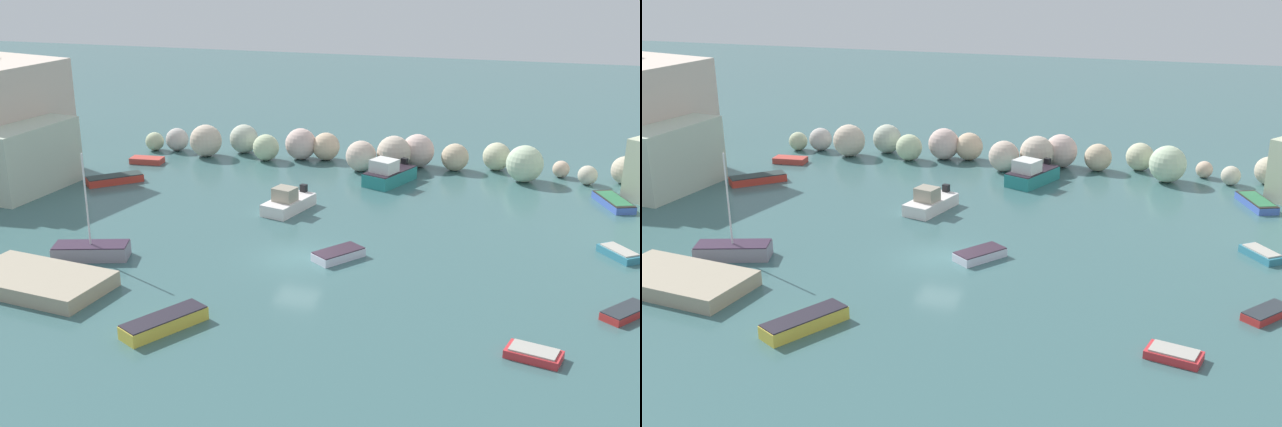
% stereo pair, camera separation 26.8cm
% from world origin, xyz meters
% --- Properties ---
extents(cove_water, '(160.00, 160.00, 0.00)m').
position_xyz_m(cove_water, '(0.00, 0.00, 0.00)').
color(cove_water, '#3A6263').
rests_on(cove_water, ground).
extents(rock_breakwater, '(43.37, 5.38, 2.76)m').
position_xyz_m(rock_breakwater, '(1.51, 19.88, 1.21)').
color(rock_breakwater, '#B8C39A').
rests_on(rock_breakwater, ground).
extents(stone_dock, '(7.94, 5.06, 0.82)m').
position_xyz_m(stone_dock, '(-11.84, -7.55, 0.41)').
color(stone_dock, tan).
rests_on(stone_dock, ground).
extents(moored_boat_0, '(4.47, 2.71, 6.20)m').
position_xyz_m(moored_boat_0, '(-11.29, -3.15, 0.47)').
color(moored_boat_0, gray).
rests_on(moored_boat_0, cove_water).
extents(moored_boat_1, '(2.55, 2.80, 0.44)m').
position_xyz_m(moored_boat_1, '(17.52, -2.81, 0.22)').
color(moored_boat_1, red).
rests_on(moored_boat_1, cove_water).
extents(moored_boat_2, '(2.43, 2.72, 0.51)m').
position_xyz_m(moored_boat_2, '(17.78, 5.00, 0.25)').
color(moored_boat_2, teal).
rests_on(moored_boat_2, cove_water).
extents(moored_boat_3, '(2.72, 4.12, 0.55)m').
position_xyz_m(moored_boat_3, '(18.12, 14.60, 0.29)').
color(moored_boat_3, '#3C5AB1').
rests_on(moored_boat_3, cove_water).
extents(moored_boat_5, '(2.62, 1.80, 0.46)m').
position_xyz_m(moored_boat_5, '(13.30, -8.18, 0.22)').
color(moored_boat_5, red).
rests_on(moored_boat_5, cove_water).
extents(moored_boat_6, '(2.90, 4.45, 1.71)m').
position_xyz_m(moored_boat_6, '(-2.97, 7.74, 0.58)').
color(moored_boat_6, white).
rests_on(moored_boat_6, cove_water).
extents(moored_boat_7, '(2.86, 3.16, 0.54)m').
position_xyz_m(moored_boat_7, '(2.33, 0.53, 0.27)').
color(moored_boat_7, silver).
rests_on(moored_boat_7, cove_water).
extents(moored_boat_8, '(2.68, 1.43, 0.47)m').
position_xyz_m(moored_boat_8, '(-17.52, 15.90, 0.23)').
color(moored_boat_8, '#C03F36').
rests_on(moored_boat_8, cove_water).
extents(moored_boat_9, '(3.87, 3.72, 0.60)m').
position_xyz_m(moored_boat_9, '(-17.29, 10.29, 0.30)').
color(moored_boat_9, red).
rests_on(moored_boat_9, cove_water).
extents(moored_boat_10, '(3.60, 4.80, 1.96)m').
position_xyz_m(moored_boat_10, '(2.35, 15.61, 0.73)').
color(moored_boat_10, teal).
rests_on(moored_boat_10, cove_water).
extents(moored_boat_11, '(3.22, 4.27, 0.71)m').
position_xyz_m(moored_boat_11, '(-3.44, -9.96, 0.35)').
color(moored_boat_11, yellow).
rests_on(moored_boat_11, cove_water).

